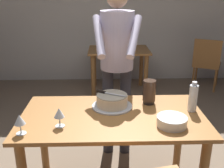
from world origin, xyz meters
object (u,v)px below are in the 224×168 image
object	(u,v)px
plate_stack	(172,121)
background_table	(119,59)
cake_on_platter	(113,101)
person_cutting_cake	(117,56)
main_dining_table	(113,128)
wine_glass_near	(59,113)
cake_knife	(105,93)
hurricane_lamp	(149,92)
water_bottle	(193,98)
wine_glass_far	(20,120)
background_chair_0	(207,62)

from	to	relation	value
plate_stack	background_table	bearing A→B (deg)	95.25
cake_on_platter	person_cutting_cake	bearing A→B (deg)	82.94
person_cutting_cake	main_dining_table	bearing A→B (deg)	-95.68
plate_stack	wine_glass_near	size ratio (longest dim) A/B	1.53
cake_knife	plate_stack	distance (m)	0.62
cake_knife	background_table	size ratio (longest dim) A/B	0.25
main_dining_table	cake_on_platter	size ratio (longest dim) A/B	4.26
wine_glass_near	hurricane_lamp	size ratio (longest dim) A/B	0.69
cake_on_platter	water_bottle	xyz separation A→B (m)	(0.64, -0.10, 0.06)
cake_on_platter	wine_glass_far	xyz separation A→B (m)	(-0.64, -0.42, 0.05)
background_table	background_chair_0	xyz separation A→B (m)	(1.53, 0.06, -0.09)
cake_on_platter	water_bottle	size ratio (longest dim) A/B	1.36
main_dining_table	background_chair_0	world-z (taller)	background_chair_0
main_dining_table	plate_stack	distance (m)	0.49
wine_glass_far	cake_knife	bearing A→B (deg)	38.19
main_dining_table	cake_on_platter	xyz separation A→B (m)	(0.00, 0.15, 0.18)
main_dining_table	background_table	xyz separation A→B (m)	(0.18, 2.44, -0.05)
wine_glass_near	main_dining_table	bearing A→B (deg)	24.34
wine_glass_near	wine_glass_far	distance (m)	0.27
cake_on_platter	background_chair_0	xyz separation A→B (m)	(1.70, 2.35, -0.31)
cake_on_platter	hurricane_lamp	bearing A→B (deg)	11.04
background_table	background_chair_0	size ratio (longest dim) A/B	1.11
hurricane_lamp	background_table	size ratio (longest dim) A/B	0.21
wine_glass_far	water_bottle	size ratio (longest dim) A/B	0.58
main_dining_table	cake_on_platter	bearing A→B (deg)	88.55
main_dining_table	cake_knife	size ratio (longest dim) A/B	5.84
person_cutting_cake	background_chair_0	xyz separation A→B (m)	(1.65, 1.89, -0.58)
person_cutting_cake	cake_knife	bearing A→B (deg)	-105.81
background_table	hurricane_lamp	bearing A→B (deg)	-86.44
main_dining_table	cake_knife	world-z (taller)	cake_knife
main_dining_table	water_bottle	xyz separation A→B (m)	(0.65, 0.05, 0.24)
wine_glass_near	background_chair_0	distance (m)	3.42
wine_glass_far	background_table	size ratio (longest dim) A/B	0.14
wine_glass_far	hurricane_lamp	bearing A→B (deg)	26.74
plate_stack	person_cutting_cake	xyz separation A→B (m)	(-0.36, 0.80, 0.29)
cake_knife	background_table	xyz separation A→B (m)	(0.24, 2.25, -0.29)
wine_glass_near	person_cutting_cake	size ratio (longest dim) A/B	0.08
main_dining_table	cake_on_platter	world-z (taller)	cake_on_platter
plate_stack	person_cutting_cake	size ratio (longest dim) A/B	0.13
cake_knife	background_chair_0	distance (m)	2.94
water_bottle	hurricane_lamp	xyz separation A→B (m)	(-0.33, 0.16, -0.01)
cake_knife	plate_stack	xyz separation A→B (m)	(0.48, -0.37, -0.08)
main_dining_table	background_table	bearing A→B (deg)	85.73
wine_glass_near	background_chair_0	bearing A→B (deg)	51.90
water_bottle	person_cutting_cake	size ratio (longest dim) A/B	0.15
wine_glass_near	background_chair_0	world-z (taller)	background_chair_0
cake_knife	background_table	bearing A→B (deg)	83.89
cake_knife	background_chair_0	xyz separation A→B (m)	(1.77, 2.31, -0.37)
background_table	person_cutting_cake	bearing A→B (deg)	-93.80
cake_knife	background_chair_0	bearing A→B (deg)	52.63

